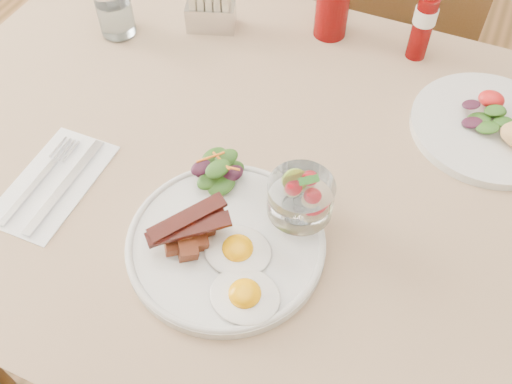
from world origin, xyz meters
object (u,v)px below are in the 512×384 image
object	(u,v)px
table	(291,203)
main_plate	(226,244)
hot_sauce_bottle	(423,24)
second_plate	(501,129)
water_glass	(114,10)
sugar_caddy	(211,11)
chair_far	(384,43)
fruit_cup	(301,198)

from	to	relation	value
table	main_plate	xyz separation A→B (m)	(-0.04, -0.17, 0.10)
hot_sauce_bottle	main_plate	bearing A→B (deg)	-105.22
second_plate	hot_sauce_bottle	xyz separation A→B (m)	(-0.18, 0.15, 0.05)
hot_sauce_bottle	water_glass	size ratio (longest dim) A/B	1.25
second_plate	table	bearing A→B (deg)	-144.47
hot_sauce_bottle	sugar_caddy	bearing A→B (deg)	-168.94
main_plate	second_plate	world-z (taller)	second_plate
water_glass	second_plate	bearing A→B (deg)	1.00
table	chair_far	distance (m)	0.68
fruit_cup	second_plate	bearing A→B (deg)	51.39
main_plate	sugar_caddy	bearing A→B (deg)	118.62
sugar_caddy	second_plate	bearing A→B (deg)	-26.52
table	sugar_caddy	bearing A→B (deg)	135.39
fruit_cup	sugar_caddy	xyz separation A→B (m)	(-0.32, 0.37, -0.03)
sugar_caddy	chair_far	bearing A→B (deg)	35.26
sugar_caddy	main_plate	bearing A→B (deg)	-80.41
fruit_cup	sugar_caddy	bearing A→B (deg)	131.04
hot_sauce_bottle	water_glass	distance (m)	0.57
main_plate	table	bearing A→B (deg)	78.24
fruit_cup	hot_sauce_bottle	xyz separation A→B (m)	(0.06, 0.45, 0.00)
chair_far	second_plate	distance (m)	0.59
hot_sauce_bottle	fruit_cup	bearing A→B (deg)	-97.90
chair_far	sugar_caddy	bearing A→B (deg)	-125.71
main_plate	water_glass	size ratio (longest dim) A/B	2.43
table	main_plate	bearing A→B (deg)	-101.76
hot_sauce_bottle	water_glass	world-z (taller)	hot_sauce_bottle
main_plate	fruit_cup	size ratio (longest dim) A/B	3.01
table	main_plate	world-z (taller)	main_plate
main_plate	second_plate	distance (m)	0.49
chair_far	hot_sauce_bottle	distance (m)	0.44
main_plate	sugar_caddy	size ratio (longest dim) A/B	2.67
fruit_cup	hot_sauce_bottle	bearing A→B (deg)	82.10
main_plate	fruit_cup	distance (m)	0.12
chair_far	sugar_caddy	world-z (taller)	chair_far
sugar_caddy	water_glass	size ratio (longest dim) A/B	0.91
main_plate	fruit_cup	world-z (taller)	fruit_cup
table	fruit_cup	distance (m)	0.19
table	water_glass	size ratio (longest dim) A/B	11.56
fruit_cup	second_plate	xyz separation A→B (m)	(0.24, 0.30, -0.05)
table	chair_far	xyz separation A→B (m)	(0.00, 0.66, -0.14)
hot_sauce_bottle	water_glass	bearing A→B (deg)	-163.43
fruit_cup	water_glass	size ratio (longest dim) A/B	0.81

